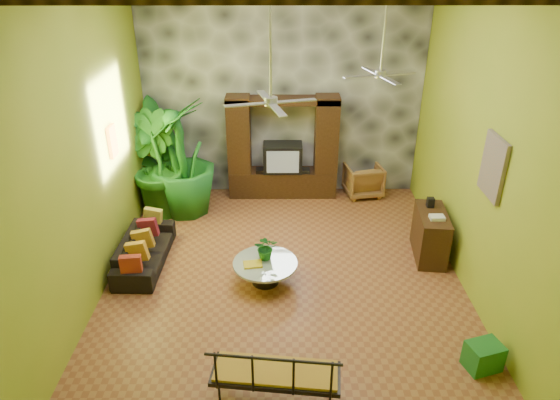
{
  "coord_description": "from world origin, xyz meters",
  "views": [
    {
      "loc": [
        -0.11,
        -7.1,
        5.13
      ],
      "look_at": [
        -0.07,
        0.2,
        1.36
      ],
      "focal_mm": 32.0,
      "sensor_mm": 36.0,
      "label": 1
    }
  ],
  "objects_px": {
    "entertainment_center": "(283,155)",
    "ceiling_fan_back": "(382,62)",
    "side_console": "(430,235)",
    "ceiling_fan_front": "(271,87)",
    "iron_bench": "(276,374)",
    "wicker_armchair": "(363,180)",
    "coffee_table": "(265,269)",
    "sofa": "(144,250)",
    "green_bin": "(483,356)",
    "tall_plant_b": "(154,165)",
    "tall_plant_a": "(158,153)",
    "tall_plant_c": "(182,158)"
  },
  "relations": [
    {
      "from": "entertainment_center",
      "to": "ceiling_fan_back",
      "type": "relative_size",
      "value": 1.29
    },
    {
      "from": "ceiling_fan_back",
      "to": "side_console",
      "type": "xyz_separation_m",
      "value": [
        1.05,
        -0.59,
        -2.96
      ]
    },
    {
      "from": "ceiling_fan_front",
      "to": "iron_bench",
      "type": "distance_m",
      "value": 3.7
    },
    {
      "from": "wicker_armchair",
      "to": "iron_bench",
      "type": "height_order",
      "value": "iron_bench"
    },
    {
      "from": "ceiling_fan_front",
      "to": "coffee_table",
      "type": "xyz_separation_m",
      "value": [
        -0.12,
        0.2,
        -3.15
      ]
    },
    {
      "from": "ceiling_fan_front",
      "to": "iron_bench",
      "type": "xyz_separation_m",
      "value": [
        0.06,
        -2.34,
        -2.87
      ]
    },
    {
      "from": "sofa",
      "to": "green_bin",
      "type": "bearing_deg",
      "value": -114.48
    },
    {
      "from": "wicker_armchair",
      "to": "green_bin",
      "type": "relative_size",
      "value": 1.78
    },
    {
      "from": "wicker_armchair",
      "to": "tall_plant_b",
      "type": "bearing_deg",
      "value": 0.41
    },
    {
      "from": "ceiling_fan_front",
      "to": "tall_plant_a",
      "type": "relative_size",
      "value": 0.8
    },
    {
      "from": "sofa",
      "to": "iron_bench",
      "type": "relative_size",
      "value": 1.14
    },
    {
      "from": "ceiling_fan_front",
      "to": "iron_bench",
      "type": "relative_size",
      "value": 1.15
    },
    {
      "from": "ceiling_fan_back",
      "to": "coffee_table",
      "type": "height_order",
      "value": "ceiling_fan_back"
    },
    {
      "from": "entertainment_center",
      "to": "tall_plant_a",
      "type": "height_order",
      "value": "tall_plant_a"
    },
    {
      "from": "sofa",
      "to": "iron_bench",
      "type": "bearing_deg",
      "value": -141.46
    },
    {
      "from": "ceiling_fan_back",
      "to": "side_console",
      "type": "height_order",
      "value": "ceiling_fan_back"
    },
    {
      "from": "green_bin",
      "to": "ceiling_fan_front",
      "type": "bearing_deg",
      "value": 148.76
    },
    {
      "from": "sofa",
      "to": "ceiling_fan_back",
      "type": "bearing_deg",
      "value": -77.15
    },
    {
      "from": "wicker_armchair",
      "to": "coffee_table",
      "type": "height_order",
      "value": "wicker_armchair"
    },
    {
      "from": "ceiling_fan_front",
      "to": "wicker_armchair",
      "type": "xyz_separation_m",
      "value": [
        2.02,
        3.54,
        -3.04
      ]
    },
    {
      "from": "ceiling_fan_front",
      "to": "entertainment_center",
      "type": "bearing_deg",
      "value": 86.76
    },
    {
      "from": "sofa",
      "to": "tall_plant_b",
      "type": "distance_m",
      "value": 2.08
    },
    {
      "from": "coffee_table",
      "to": "tall_plant_a",
      "type": "bearing_deg",
      "value": 128.03
    },
    {
      "from": "ceiling_fan_front",
      "to": "tall_plant_a",
      "type": "height_order",
      "value": "ceiling_fan_front"
    },
    {
      "from": "entertainment_center",
      "to": "sofa",
      "type": "xyz_separation_m",
      "value": [
        -2.49,
        -2.75,
        -0.7
      ]
    },
    {
      "from": "ceiling_fan_back",
      "to": "side_console",
      "type": "bearing_deg",
      "value": -29.14
    },
    {
      "from": "ceiling_fan_back",
      "to": "tall_plant_b",
      "type": "xyz_separation_m",
      "value": [
        -4.25,
        1.09,
        -2.31
      ]
    },
    {
      "from": "ceiling_fan_back",
      "to": "sofa",
      "type": "bearing_deg",
      "value": -168.77
    },
    {
      "from": "sofa",
      "to": "green_bin",
      "type": "xyz_separation_m",
      "value": [
        5.14,
        -2.52,
        -0.07
      ]
    },
    {
      "from": "ceiling_fan_front",
      "to": "tall_plant_b",
      "type": "distance_m",
      "value": 4.31
    },
    {
      "from": "entertainment_center",
      "to": "tall_plant_b",
      "type": "bearing_deg",
      "value": -162.34
    },
    {
      "from": "wicker_armchair",
      "to": "green_bin",
      "type": "bearing_deg",
      "value": 88.7
    },
    {
      "from": "sofa",
      "to": "tall_plant_b",
      "type": "bearing_deg",
      "value": 6.47
    },
    {
      "from": "tall_plant_c",
      "to": "side_console",
      "type": "bearing_deg",
      "value": -20.28
    },
    {
      "from": "ceiling_fan_front",
      "to": "green_bin",
      "type": "bearing_deg",
      "value": -31.24
    },
    {
      "from": "wicker_armchair",
      "to": "side_console",
      "type": "height_order",
      "value": "side_console"
    },
    {
      "from": "ceiling_fan_front",
      "to": "ceiling_fan_back",
      "type": "distance_m",
      "value": 2.41
    },
    {
      "from": "coffee_table",
      "to": "tall_plant_c",
      "type": "bearing_deg",
      "value": 124.43
    },
    {
      "from": "entertainment_center",
      "to": "coffee_table",
      "type": "bearing_deg",
      "value": -95.53
    },
    {
      "from": "ceiling_fan_front",
      "to": "tall_plant_c",
      "type": "relative_size",
      "value": 0.77
    },
    {
      "from": "green_bin",
      "to": "entertainment_center",
      "type": "bearing_deg",
      "value": 116.72
    },
    {
      "from": "tall_plant_a",
      "to": "iron_bench",
      "type": "bearing_deg",
      "value": -65.53
    },
    {
      "from": "entertainment_center",
      "to": "sofa",
      "type": "relative_size",
      "value": 1.3
    },
    {
      "from": "tall_plant_c",
      "to": "iron_bench",
      "type": "bearing_deg",
      "value": -69.2
    },
    {
      "from": "tall_plant_c",
      "to": "ceiling_fan_back",
      "type": "bearing_deg",
      "value": -17.53
    },
    {
      "from": "sofa",
      "to": "iron_bench",
      "type": "xyz_separation_m",
      "value": [
        2.35,
        -3.13,
        0.27
      ]
    },
    {
      "from": "ceiling_fan_front",
      "to": "ceiling_fan_back",
      "type": "height_order",
      "value": "same"
    },
    {
      "from": "iron_bench",
      "to": "side_console",
      "type": "xyz_separation_m",
      "value": [
        2.79,
        3.36,
        -0.1
      ]
    },
    {
      "from": "ceiling_fan_back",
      "to": "tall_plant_c",
      "type": "distance_m",
      "value": 4.43
    },
    {
      "from": "sofa",
      "to": "tall_plant_b",
      "type": "relative_size",
      "value": 0.85
    }
  ]
}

